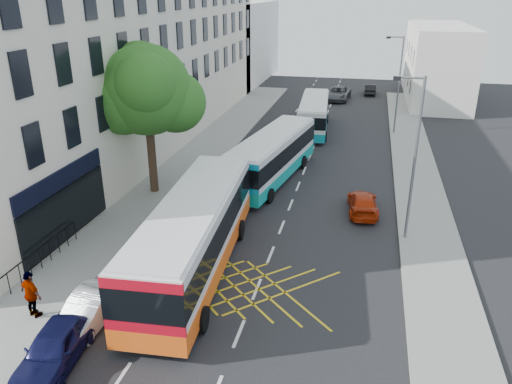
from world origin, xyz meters
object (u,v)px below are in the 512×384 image
Objects in this scene: parked_car_blue at (55,346)px; parked_car_silver at (89,309)px; lamp_far at (398,80)px; bus_far at (314,114)px; distant_car_dark at (370,89)px; pedestrian_far at (31,294)px; bus_mid at (272,156)px; bus_near at (194,235)px; street_tree at (146,91)px; distant_car_grey at (338,94)px; lamp_near at (413,152)px; red_hatchback at (363,203)px.

parked_car_blue is 2.17m from parked_car_silver.
lamp_far reaches higher than bus_far.
pedestrian_far is (-11.83, -47.08, 0.52)m from distant_car_dark.
pedestrian_far is at bearing 132.11° from parked_car_blue.
pedestrian_far is (-5.92, -16.71, -0.50)m from bus_mid.
bus_near is at bearing -85.82° from bus_mid.
street_tree reaches higher than distant_car_grey.
parked_car_silver is at bearing -103.61° from bus_far.
lamp_near is 2.05× the size of red_hatchback.
pedestrian_far is (-14.01, -29.88, -3.50)m from lamp_far.
bus_mid is (-8.09, -13.17, -3.00)m from lamp_far.
distant_car_dark is at bearing 93.34° from lamp_near.
pedestrian_far is at bearing -139.29° from bus_near.
bus_mid is at bearing -121.56° from lamp_far.
bus_far reaches higher than red_hatchback.
pedestrian_far reaches higher than parked_car_silver.
lamp_far reaches higher than bus_near.
pedestrian_far is at bearing -96.44° from distant_car_grey.
street_tree reaches higher than distant_car_dark.
street_tree is at bearing -102.17° from distant_car_grey.
distant_car_grey is (3.54, 38.23, -1.09)m from bus_near.
red_hatchback is (9.70, 12.53, -0.07)m from parked_car_silver.
pedestrian_far reaches higher than red_hatchback.
distant_car_grey is (-3.56, 30.18, 0.16)m from red_hatchback.
bus_far is at bearing 81.58° from parked_car_silver.
parked_car_blue is at bearing -78.87° from street_tree.
red_hatchback is 17.47m from pedestrian_far.
parked_car_silver is at bearing -93.25° from bus_mid.
bus_mid is 1.10× the size of bus_far.
bus_far reaches higher than parked_car_silver.
lamp_near is 20.00m from lamp_far.
parked_car_blue is 1.03× the size of parked_car_silver.
distant_car_dark is at bearing -94.83° from red_hatchback.
street_tree is at bearing 168.60° from lamp_near.
parked_car_blue is at bearing -110.34° from lamp_far.
bus_near is 10.80m from red_hatchback.
street_tree is 0.79× the size of bus_mid.
bus_mid reaches higher than pedestrian_far.
lamp_near is 0.65× the size of bus_near.
distant_car_grey is 5.40m from distant_car_dark.
lamp_far reaches higher than pedestrian_far.
parked_car_blue is (-3.71, -18.65, -0.93)m from bus_mid.
distant_car_dark is 48.55m from pedestrian_far.
lamp_far is 2.08× the size of parked_car_silver.
parked_car_blue is 1.10× the size of distant_car_dark.
parked_car_silver is at bearing -153.87° from pedestrian_far.
parked_car_silver is 1.06× the size of distant_car_dark.
lamp_near is at bearing 92.31° from distant_car_dark.
street_tree is 2.21× the size of parked_car_blue.
bus_far is 2.54× the size of parked_car_blue.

